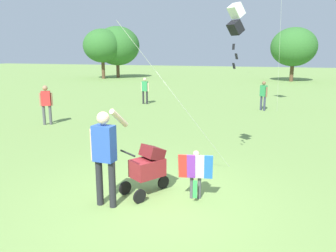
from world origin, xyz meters
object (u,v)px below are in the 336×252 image
(person_adult_flyer, at_px, (105,150))
(person_back_turned, at_px, (263,93))
(kite_adult_black, at_px, (235,20))
(child_with_butterfly_kite, at_px, (196,170))
(person_kid_running, at_px, (145,89))
(person_red_shirt, at_px, (46,102))
(stroller, at_px, (148,165))

(person_adult_flyer, height_order, person_back_turned, person_adult_flyer)
(person_adult_flyer, xyz_separation_m, kite_adult_black, (1.91, 2.88, 2.47))
(child_with_butterfly_kite, bearing_deg, person_kid_running, 116.45)
(child_with_butterfly_kite, relative_size, person_kid_running, 0.68)
(child_with_butterfly_kite, relative_size, person_adult_flyer, 0.52)
(person_back_turned, bearing_deg, child_with_butterfly_kite, -94.11)
(kite_adult_black, relative_size, person_red_shirt, 2.53)
(person_red_shirt, height_order, person_kid_running, person_red_shirt)
(kite_adult_black, distance_m, person_kid_running, 11.09)
(person_red_shirt, distance_m, person_back_turned, 10.03)
(person_kid_running, xyz_separation_m, person_back_turned, (6.30, -0.14, -0.00))
(stroller, bearing_deg, kite_adult_black, 57.28)
(person_adult_flyer, xyz_separation_m, stroller, (0.55, 0.76, -0.48))
(stroller, relative_size, person_red_shirt, 0.69)
(person_adult_flyer, bearing_deg, stroller, 53.87)
(kite_adult_black, distance_m, person_red_shirt, 8.52)
(stroller, distance_m, person_red_shirt, 7.95)
(child_with_butterfly_kite, height_order, kite_adult_black, kite_adult_black)
(kite_adult_black, xyz_separation_m, person_back_turned, (0.40, 8.86, -2.71))
(person_kid_running, bearing_deg, person_adult_flyer, -71.46)
(person_back_turned, bearing_deg, person_kid_running, 178.72)
(child_with_butterfly_kite, bearing_deg, kite_adult_black, 79.61)
(person_back_turned, bearing_deg, stroller, -99.14)
(kite_adult_black, xyz_separation_m, person_red_shirt, (-7.59, 2.81, -2.64))
(child_with_butterfly_kite, xyz_separation_m, person_kid_running, (-5.51, 11.08, 0.25))
(person_adult_flyer, relative_size, person_kid_running, 1.30)
(child_with_butterfly_kite, xyz_separation_m, person_red_shirt, (-7.21, 4.89, 0.31))
(stroller, bearing_deg, person_adult_flyer, -126.13)
(child_with_butterfly_kite, distance_m, person_red_shirt, 8.72)
(kite_adult_black, relative_size, person_kid_running, 2.72)
(person_adult_flyer, relative_size, kite_adult_black, 0.48)
(child_with_butterfly_kite, bearing_deg, person_red_shirt, 145.85)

